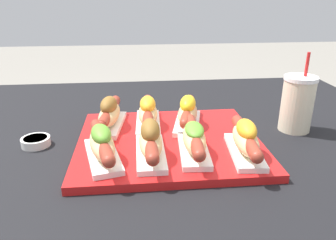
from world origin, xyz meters
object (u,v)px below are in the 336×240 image
(serving_tray, at_px, (169,142))
(hot_dog_4, at_px, (109,113))
(hot_dog_6, at_px, (188,112))
(drink_cup, at_px, (297,104))
(hot_dog_2, at_px, (194,139))
(hot_dog_5, at_px, (148,112))
(hot_dog_3, at_px, (246,139))
(hot_dog_1, at_px, (150,141))
(sauce_bowl, at_px, (36,141))
(hot_dog_0, at_px, (102,144))

(serving_tray, relative_size, hot_dog_4, 2.08)
(hot_dog_6, relative_size, drink_cup, 0.98)
(hot_dog_2, height_order, hot_dog_5, hot_dog_5)
(serving_tray, distance_m, hot_dog_3, 0.19)
(hot_dog_4, relative_size, hot_dog_5, 0.99)
(hot_dog_5, bearing_deg, hot_dog_4, 178.85)
(serving_tray, distance_m, hot_dog_1, 0.10)
(hot_dog_3, height_order, drink_cup, drink_cup)
(sauce_bowl, bearing_deg, hot_dog_0, -34.50)
(hot_dog_6, xyz_separation_m, drink_cup, (0.28, -0.02, 0.02))
(hot_dog_3, relative_size, hot_dog_5, 1.00)
(hot_dog_1, distance_m, hot_dog_2, 0.09)
(serving_tray, distance_m, hot_dog_5, 0.11)
(hot_dog_0, distance_m, hot_dog_3, 0.30)
(serving_tray, relative_size, hot_dog_0, 2.11)
(hot_dog_4, height_order, drink_cup, drink_cup)
(serving_tray, bearing_deg, hot_dog_0, -150.28)
(hot_dog_1, distance_m, hot_dog_5, 0.17)
(serving_tray, xyz_separation_m, hot_dog_3, (0.15, -0.09, 0.04))
(sauce_bowl, bearing_deg, serving_tray, -5.80)
(hot_dog_5, bearing_deg, hot_dog_1, -90.63)
(hot_dog_3, height_order, hot_dog_5, hot_dog_5)
(serving_tray, xyz_separation_m, hot_dog_5, (-0.05, 0.09, 0.04))
(hot_dog_4, distance_m, drink_cup, 0.49)
(hot_dog_0, bearing_deg, sauce_bowl, 145.50)
(hot_dog_1, bearing_deg, hot_dog_3, -3.03)
(hot_dog_4, height_order, sauce_bowl, hot_dog_4)
(hot_dog_5, distance_m, drink_cup, 0.39)
(hot_dog_5, bearing_deg, sauce_bowl, -168.09)
(hot_dog_4, xyz_separation_m, sauce_bowl, (-0.17, -0.06, -0.04))
(hot_dog_2, xyz_separation_m, sauce_bowl, (-0.36, 0.11, -0.04))
(hot_dog_3, distance_m, drink_cup, 0.24)
(hot_dog_3, relative_size, sauce_bowl, 3.05)
(hot_dog_2, relative_size, hot_dog_5, 1.00)
(hot_dog_4, xyz_separation_m, drink_cup, (0.48, -0.03, 0.02))
(hot_dog_6, bearing_deg, hot_dog_0, -141.49)
(hot_dog_1, distance_m, hot_dog_6, 0.19)
(hot_dog_4, relative_size, hot_dog_6, 1.02)
(serving_tray, xyz_separation_m, hot_dog_6, (0.06, 0.08, 0.04))
(hot_dog_0, height_order, hot_dog_3, hot_dog_3)
(hot_dog_0, distance_m, hot_dog_4, 0.18)
(hot_dog_6, height_order, drink_cup, drink_cup)
(hot_dog_1, bearing_deg, hot_dog_5, 89.37)
(hot_dog_5, relative_size, hot_dog_6, 1.02)
(hot_dog_2, distance_m, sauce_bowl, 0.38)
(hot_dog_2, xyz_separation_m, hot_dog_5, (-0.09, 0.17, 0.00))
(hot_dog_6, bearing_deg, drink_cup, -3.27)
(drink_cup, bearing_deg, hot_dog_3, -140.27)
(hot_dog_5, distance_m, sauce_bowl, 0.28)
(sauce_bowl, bearing_deg, hot_dog_4, 18.86)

